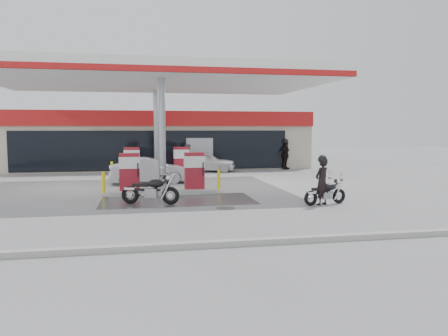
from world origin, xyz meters
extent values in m
plane|color=gray|center=(0.00, 0.00, 0.00)|extent=(90.00, 90.00, 0.00)
cube|color=#4C4C4F|center=(0.50, 0.00, 0.00)|extent=(6.00, 3.00, 0.00)
cylinder|color=#38383A|center=(2.00, -2.00, 0.00)|extent=(0.70, 0.70, 0.01)
cube|color=gray|center=(0.00, -7.00, 0.07)|extent=(28.00, 0.25, 0.15)
cube|color=#AFA792|center=(0.00, 16.00, 2.00)|extent=(22.00, 8.00, 4.00)
cube|color=black|center=(0.00, 11.97, 1.40)|extent=(18.00, 0.10, 2.60)
cube|color=#AD1515|center=(0.00, 11.90, 3.50)|extent=(22.00, 0.25, 1.00)
cube|color=navy|center=(7.00, 11.85, 3.50)|extent=(3.50, 0.12, 0.80)
cube|color=gray|center=(3.00, 11.93, 1.10)|extent=(1.80, 0.14, 2.20)
cube|color=silver|center=(0.00, 5.00, 5.30)|extent=(16.00, 10.00, 0.60)
cube|color=#AD1515|center=(0.00, 0.05, 5.12)|extent=(16.00, 0.12, 0.24)
cube|color=#AD1515|center=(0.00, 9.95, 5.12)|extent=(16.00, 0.12, 0.24)
cylinder|color=gray|center=(0.00, 2.00, 2.59)|extent=(0.32, 0.32, 5.00)
cylinder|color=gray|center=(0.00, 8.00, 2.59)|extent=(0.32, 0.32, 5.00)
cube|color=#9E9E99|center=(0.00, 2.00, 0.09)|extent=(4.50, 1.30, 0.18)
cube|color=maroon|center=(-1.40, 2.00, 0.98)|extent=(0.85, 0.48, 1.60)
cube|color=maroon|center=(1.40, 2.00, 0.98)|extent=(0.85, 0.48, 1.60)
cube|color=silver|center=(-1.40, 2.00, 1.38)|extent=(0.88, 0.52, 0.50)
cube|color=silver|center=(1.40, 2.00, 1.38)|extent=(0.88, 0.52, 0.50)
cylinder|color=yellow|center=(-2.50, 2.00, 0.54)|extent=(0.14, 0.14, 0.90)
cylinder|color=yellow|center=(2.50, 2.00, 0.54)|extent=(0.14, 0.14, 0.90)
cube|color=#9E9E99|center=(0.00, 8.00, 0.09)|extent=(4.50, 1.30, 0.18)
cube|color=maroon|center=(-1.40, 8.00, 0.98)|extent=(0.85, 0.48, 1.60)
cube|color=maroon|center=(1.40, 8.00, 0.98)|extent=(0.85, 0.48, 1.60)
cube|color=silver|center=(-1.40, 8.00, 1.38)|extent=(0.88, 0.52, 0.50)
cube|color=silver|center=(1.40, 8.00, 1.38)|extent=(0.88, 0.52, 0.50)
cylinder|color=yellow|center=(-2.50, 8.00, 0.54)|extent=(0.14, 0.14, 0.90)
cylinder|color=yellow|center=(2.50, 8.00, 0.54)|extent=(0.14, 0.14, 0.90)
torus|color=black|center=(6.44, -1.85, 0.28)|extent=(0.58, 0.26, 0.56)
torus|color=black|center=(5.18, -2.15, 0.28)|extent=(0.58, 0.26, 0.56)
cube|color=gray|center=(5.84, -1.99, 0.36)|extent=(0.42, 0.31, 0.28)
cube|color=black|center=(5.71, -2.02, 0.45)|extent=(0.84, 0.29, 0.07)
ellipsoid|color=black|center=(5.98, -1.96, 0.66)|extent=(0.58, 0.41, 0.26)
cube|color=black|center=(5.52, -2.07, 0.60)|extent=(0.55, 0.34, 0.09)
cylinder|color=silver|center=(6.25, -1.89, 0.94)|extent=(0.20, 0.70, 0.03)
sphere|color=silver|center=(6.36, -1.86, 0.82)|extent=(0.17, 0.17, 0.17)
cylinder|color=silver|center=(5.36, -1.97, 0.26)|extent=(0.84, 0.27, 0.07)
imported|color=black|center=(5.65, -2.03, 0.88)|extent=(0.76, 0.69, 1.75)
torus|color=black|center=(0.14, -0.91, 0.34)|extent=(0.69, 0.36, 0.68)
torus|color=black|center=(-1.34, -0.43, 0.34)|extent=(0.69, 0.36, 0.68)
cube|color=gray|center=(-0.56, -0.68, 0.43)|extent=(0.51, 0.39, 0.34)
cube|color=black|center=(-0.72, -0.63, 0.54)|extent=(1.00, 0.42, 0.09)
ellipsoid|color=black|center=(-0.40, -0.74, 0.79)|extent=(0.71, 0.54, 0.32)
cube|color=black|center=(-0.93, -0.56, 0.72)|extent=(0.67, 0.45, 0.11)
cylinder|color=silver|center=(-0.08, -0.84, 1.13)|extent=(0.30, 0.83, 0.04)
sphere|color=silver|center=(0.05, -0.88, 0.99)|extent=(0.20, 0.20, 0.20)
cylinder|color=silver|center=(-1.05, -0.36, 0.32)|extent=(0.99, 0.39, 0.09)
imported|color=white|center=(3.24, 11.20, 0.68)|extent=(4.19, 2.29, 1.35)
imported|color=#545459|center=(2.04, 10.29, 0.94)|extent=(0.72, 0.92, 1.88)
imported|color=#A8ABB0|center=(-0.47, 5.60, 0.67)|extent=(4.18, 1.75, 1.34)
imported|color=#95989D|center=(-10.00, 14.00, 0.61)|extent=(4.50, 2.57, 1.23)
imported|color=black|center=(9.00, 11.80, 1.00)|extent=(1.20, 1.14, 2.00)
camera|label=1|loc=(-0.97, -17.09, 2.83)|focal=35.00mm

